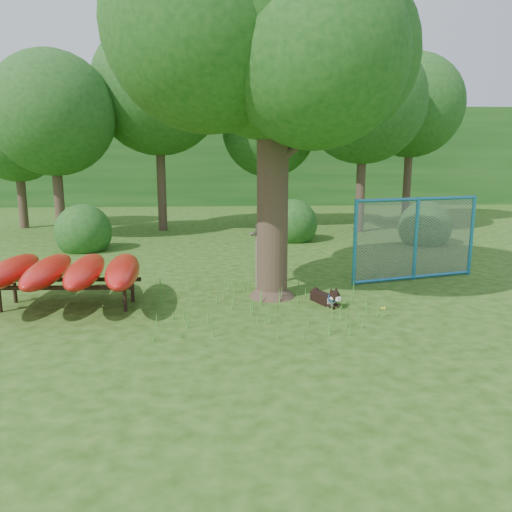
{
  "coord_description": "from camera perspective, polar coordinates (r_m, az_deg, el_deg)",
  "views": [
    {
      "loc": [
        -0.42,
        -8.76,
        2.99
      ],
      "look_at": [
        0.2,
        1.2,
        1.0
      ],
      "focal_mm": 35.0,
      "sensor_mm": 36.0,
      "label": 1
    }
  ],
  "objects": [
    {
      "name": "wooded_hillside",
      "position": [
        36.76,
        -2.98,
        11.28
      ],
      "size": [
        80.0,
        12.0,
        6.0
      ],
      "primitive_type": "cube",
      "color": "#1A4C18",
      "rests_on": "ground"
    },
    {
      "name": "bg_tree_c",
      "position": [
        21.87,
        1.52,
        14.2
      ],
      "size": [
        4.0,
        4.0,
        6.12
      ],
      "color": "#3D2C21",
      "rests_on": "ground"
    },
    {
      "name": "husky_dog",
      "position": [
        10.37,
        8.09,
        -4.72
      ],
      "size": [
        0.53,
        0.92,
        0.43
      ],
      "rotation": [
        0.0,
        0.0,
        0.42
      ],
      "color": "black",
      "rests_on": "ground"
    },
    {
      "name": "wildflower_clump",
      "position": [
        9.76,
        14.32,
        -5.9
      ],
      "size": [
        0.09,
        0.1,
        0.21
      ],
      "rotation": [
        0.0,
        0.0,
        -0.19
      ],
      "color": "#4B9430",
      "rests_on": "ground"
    },
    {
      "name": "bg_tree_f",
      "position": [
        23.4,
        -25.68,
        12.01
      ],
      "size": [
        3.6,
        3.6,
        5.55
      ],
      "color": "#3D2C21",
      "rests_on": "ground"
    },
    {
      "name": "fence_section",
      "position": [
        12.8,
        17.81,
        1.88
      ],
      "size": [
        3.38,
        1.03,
        3.39
      ],
      "rotation": [
        0.0,
        0.0,
        0.27
      ],
      "color": "teal",
      "rests_on": "ground"
    },
    {
      "name": "shrub_left",
      "position": [
        17.16,
        -18.99,
        0.62
      ],
      "size": [
        1.8,
        1.8,
        1.8
      ],
      "primitive_type": "sphere",
      "color": "#1A4C18",
      "rests_on": "ground"
    },
    {
      "name": "bg_tree_e",
      "position": [
        24.37,
        17.35,
        16.06
      ],
      "size": [
        4.6,
        4.6,
        7.55
      ],
      "color": "#3D2C21",
      "rests_on": "ground"
    },
    {
      "name": "ground",
      "position": [
        9.27,
        -0.78,
        -7.55
      ],
      "size": [
        80.0,
        80.0,
        0.0
      ],
      "primitive_type": "plane",
      "color": "#20460E",
      "rests_on": "ground"
    },
    {
      "name": "bg_tree_a",
      "position": [
        19.78,
        -22.24,
        14.8
      ],
      "size": [
        4.4,
        4.4,
        6.7
      ],
      "color": "#3D2C21",
      "rests_on": "ground"
    },
    {
      "name": "wooden_post",
      "position": [
        11.58,
        0.27,
        0.27
      ],
      "size": [
        0.4,
        0.17,
        1.47
      ],
      "rotation": [
        0.0,
        0.0,
        0.24
      ],
      "color": "brown",
      "rests_on": "ground"
    },
    {
      "name": "bg_tree_d",
      "position": [
        20.6,
        12.24,
        16.87
      ],
      "size": [
        4.8,
        4.8,
        7.5
      ],
      "color": "#3D2C21",
      "rests_on": "ground"
    },
    {
      "name": "bg_tree_b",
      "position": [
        21.08,
        -11.14,
        18.21
      ],
      "size": [
        5.2,
        5.2,
        8.22
      ],
      "color": "#3D2C21",
      "rests_on": "ground"
    },
    {
      "name": "oak_tree",
      "position": [
        10.83,
        1.71,
        24.68
      ],
      "size": [
        6.46,
        5.62,
        8.25
      ],
      "rotation": [
        0.0,
        0.0,
        0.12
      ],
      "color": "#3D2C21",
      "rests_on": "ground"
    },
    {
      "name": "kayak_rack",
      "position": [
        10.67,
        -20.84,
        -1.62
      ],
      "size": [
        3.12,
        2.95,
        0.97
      ],
      "rotation": [
        0.0,
        0.0,
        -0.04
      ],
      "color": "black",
      "rests_on": "ground"
    },
    {
      "name": "shrub_right",
      "position": [
        18.38,
        18.61,
        1.32
      ],
      "size": [
        1.8,
        1.8,
        1.8
      ],
      "primitive_type": "sphere",
      "color": "#1A4C18",
      "rests_on": "ground"
    },
    {
      "name": "shrub_mid",
      "position": [
        18.17,
        4.13,
        1.78
      ],
      "size": [
        1.8,
        1.8,
        1.8
      ],
      "primitive_type": "sphere",
      "color": "#1A4C18",
      "rests_on": "ground"
    }
  ]
}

